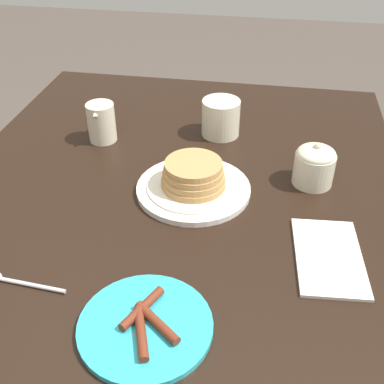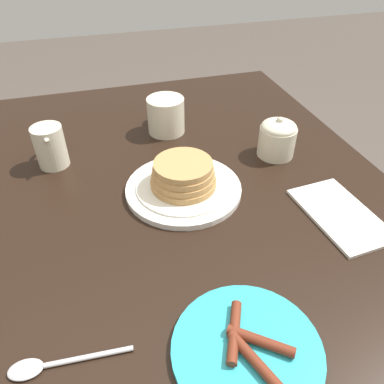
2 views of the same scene
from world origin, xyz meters
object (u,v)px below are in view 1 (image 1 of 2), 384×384
object	(u,v)px
sugar_bowl	(314,165)
spoon	(4,280)
pancake_plate	(193,181)
coffee_mug	(221,117)
napkin	(329,257)
side_plate_bacon	(146,326)
creamer_pitcher	(101,121)

from	to	relation	value
sugar_bowl	spoon	xyz separation A→B (m)	(-0.37, 0.49, -0.04)
pancake_plate	coffee_mug	distance (m)	0.25
napkin	coffee_mug	bearing A→B (deg)	30.31
side_plate_bacon	spoon	size ratio (longest dim) A/B	1.26
side_plate_bacon	sugar_bowl	bearing A→B (deg)	-30.42
side_plate_bacon	sugar_bowl	world-z (taller)	sugar_bowl
coffee_mug	sugar_bowl	xyz separation A→B (m)	(-0.18, -0.21, -0.00)
side_plate_bacon	pancake_plate	bearing A→B (deg)	-1.75
sugar_bowl	napkin	bearing A→B (deg)	-174.33
coffee_mug	creamer_pitcher	distance (m)	0.28
pancake_plate	creamer_pitcher	xyz separation A→B (m)	(0.17, 0.25, 0.02)
sugar_bowl	napkin	distance (m)	0.23
spoon	side_plate_bacon	bearing A→B (deg)	-101.94
side_plate_bacon	sugar_bowl	distance (m)	0.49
sugar_bowl	spoon	world-z (taller)	sugar_bowl
side_plate_bacon	creamer_pitcher	bearing A→B (deg)	24.42
coffee_mug	creamer_pitcher	bearing A→B (deg)	106.23
napkin	spoon	bearing A→B (deg)	105.57
pancake_plate	sugar_bowl	xyz separation A→B (m)	(0.07, -0.24, 0.02)
spoon	napkin	bearing A→B (deg)	-74.43
pancake_plate	spoon	xyz separation A→B (m)	(-0.30, 0.26, -0.02)
side_plate_bacon	spoon	world-z (taller)	side_plate_bacon
side_plate_bacon	creamer_pitcher	distance (m)	0.57
coffee_mug	sugar_bowl	size ratio (longest dim) A/B	1.30
sugar_bowl	pancake_plate	bearing A→B (deg)	107.05
coffee_mug	spoon	bearing A→B (deg)	152.76
side_plate_bacon	coffee_mug	bearing A→B (deg)	-3.29
pancake_plate	creamer_pitcher	size ratio (longest dim) A/B	2.18
coffee_mug	napkin	xyz separation A→B (m)	(-0.40, -0.24, -0.04)
side_plate_bacon	creamer_pitcher	xyz separation A→B (m)	(0.52, 0.24, 0.04)
sugar_bowl	spoon	distance (m)	0.62
sugar_bowl	napkin	xyz separation A→B (m)	(-0.22, -0.02, -0.04)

